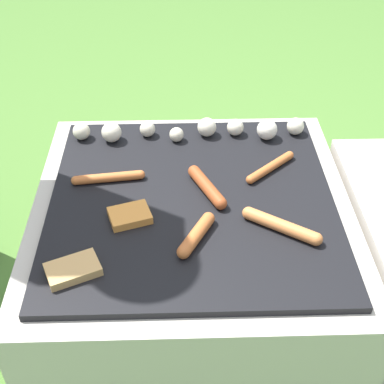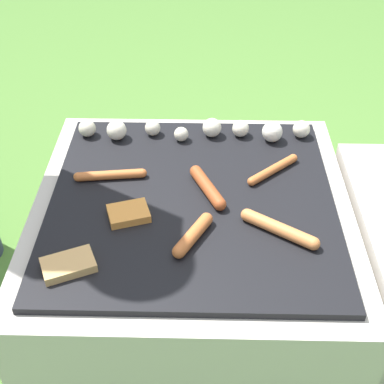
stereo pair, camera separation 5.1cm
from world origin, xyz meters
name	(u,v)px [view 1 (the left image)]	position (x,y,z in m)	size (l,w,h in m)	color
ground_plane	(192,294)	(0.00, 0.00, 0.00)	(14.00, 14.00, 0.00)	#47702D
grill	(192,251)	(0.00, 0.00, 0.18)	(0.79, 0.79, 0.36)	#B2AA9E
sausage_mid_right	(196,235)	(0.01, -0.14, 0.38)	(0.09, 0.14, 0.03)	#B7602D
sausage_mid_left	(207,187)	(0.04, 0.02, 0.38)	(0.09, 0.16, 0.03)	#93421E
sausage_front_center	(281,226)	(0.20, -0.12, 0.38)	(0.17, 0.12, 0.03)	#C6753D
sausage_back_left	(270,167)	(0.21, 0.11, 0.37)	(0.14, 0.13, 0.02)	#B7602D
sausage_front_left	(108,178)	(-0.21, 0.07, 0.37)	(0.19, 0.04, 0.02)	#B7602D
bread_slice_center	(73,269)	(-0.26, -0.24, 0.37)	(0.13, 0.11, 0.02)	tan
bread_slice_right	(130,216)	(-0.15, -0.07, 0.37)	(0.11, 0.10, 0.02)	#D18438
mushroom_row	(194,129)	(0.01, 0.27, 0.39)	(0.66, 0.08, 0.06)	beige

